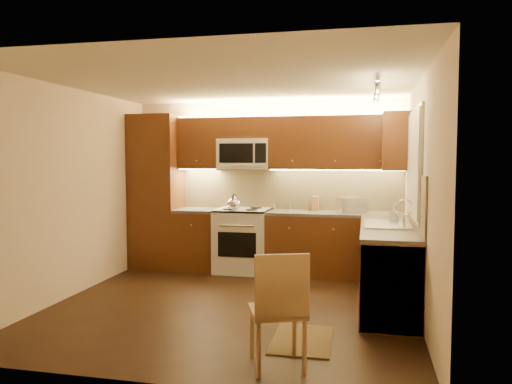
% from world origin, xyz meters
% --- Properties ---
extents(floor, '(4.00, 4.00, 0.01)m').
position_xyz_m(floor, '(0.00, 0.00, 0.00)').
color(floor, black).
rests_on(floor, ground).
extents(ceiling, '(4.00, 4.00, 0.01)m').
position_xyz_m(ceiling, '(0.00, 0.00, 2.50)').
color(ceiling, beige).
rests_on(ceiling, ground).
extents(wall_back, '(4.00, 0.01, 2.50)m').
position_xyz_m(wall_back, '(0.00, 2.00, 1.25)').
color(wall_back, beige).
rests_on(wall_back, ground).
extents(wall_front, '(4.00, 0.01, 2.50)m').
position_xyz_m(wall_front, '(0.00, -2.00, 1.25)').
color(wall_front, beige).
rests_on(wall_front, ground).
extents(wall_left, '(0.01, 4.00, 2.50)m').
position_xyz_m(wall_left, '(-2.00, 0.00, 1.25)').
color(wall_left, beige).
rests_on(wall_left, ground).
extents(wall_right, '(0.01, 4.00, 2.50)m').
position_xyz_m(wall_right, '(2.00, 0.00, 1.25)').
color(wall_right, beige).
rests_on(wall_right, ground).
extents(pantry, '(0.70, 0.60, 2.30)m').
position_xyz_m(pantry, '(-1.65, 1.70, 1.15)').
color(pantry, '#49260F').
rests_on(pantry, floor).
extents(base_cab_back_left, '(0.62, 0.60, 0.86)m').
position_xyz_m(base_cab_back_left, '(-0.99, 1.70, 0.43)').
color(base_cab_back_left, '#49260F').
rests_on(base_cab_back_left, floor).
extents(counter_back_left, '(0.62, 0.60, 0.04)m').
position_xyz_m(counter_back_left, '(-0.99, 1.70, 0.88)').
color(counter_back_left, '#3B3936').
rests_on(counter_back_left, base_cab_back_left).
extents(base_cab_back_right, '(1.92, 0.60, 0.86)m').
position_xyz_m(base_cab_back_right, '(1.04, 1.70, 0.43)').
color(base_cab_back_right, '#49260F').
rests_on(base_cab_back_right, floor).
extents(counter_back_right, '(1.92, 0.60, 0.04)m').
position_xyz_m(counter_back_right, '(1.04, 1.70, 0.88)').
color(counter_back_right, '#3B3936').
rests_on(counter_back_right, base_cab_back_right).
extents(base_cab_right, '(0.60, 2.00, 0.86)m').
position_xyz_m(base_cab_right, '(1.70, 0.40, 0.43)').
color(base_cab_right, '#49260F').
rests_on(base_cab_right, floor).
extents(counter_right, '(0.60, 2.00, 0.04)m').
position_xyz_m(counter_right, '(1.70, 0.40, 0.88)').
color(counter_right, '#3B3936').
rests_on(counter_right, base_cab_right).
extents(dishwasher, '(0.58, 0.60, 0.84)m').
position_xyz_m(dishwasher, '(1.70, -0.30, 0.43)').
color(dishwasher, silver).
rests_on(dishwasher, floor).
extents(backsplash_back, '(3.30, 0.02, 0.60)m').
position_xyz_m(backsplash_back, '(0.35, 1.99, 1.20)').
color(backsplash_back, tan).
rests_on(backsplash_back, wall_back).
extents(backsplash_right, '(0.02, 2.00, 0.60)m').
position_xyz_m(backsplash_right, '(1.99, 0.40, 1.20)').
color(backsplash_right, tan).
rests_on(backsplash_right, wall_right).
extents(upper_cab_back_left, '(0.62, 0.35, 0.75)m').
position_xyz_m(upper_cab_back_left, '(-0.99, 1.82, 1.88)').
color(upper_cab_back_left, '#49260F').
rests_on(upper_cab_back_left, wall_back).
extents(upper_cab_back_right, '(1.92, 0.35, 0.75)m').
position_xyz_m(upper_cab_back_right, '(1.04, 1.82, 1.88)').
color(upper_cab_back_right, '#49260F').
rests_on(upper_cab_back_right, wall_back).
extents(upper_cab_bridge, '(0.76, 0.35, 0.31)m').
position_xyz_m(upper_cab_bridge, '(-0.30, 1.82, 2.09)').
color(upper_cab_bridge, '#49260F').
rests_on(upper_cab_bridge, wall_back).
extents(upper_cab_right_corner, '(0.35, 0.50, 0.75)m').
position_xyz_m(upper_cab_right_corner, '(1.82, 1.40, 1.88)').
color(upper_cab_right_corner, '#49260F').
rests_on(upper_cab_right_corner, wall_right).
extents(stove, '(0.76, 0.65, 0.92)m').
position_xyz_m(stove, '(-0.30, 1.68, 0.46)').
color(stove, silver).
rests_on(stove, floor).
extents(microwave, '(0.76, 0.38, 0.44)m').
position_xyz_m(microwave, '(-0.30, 1.81, 1.72)').
color(microwave, silver).
rests_on(microwave, wall_back).
extents(window_frame, '(0.03, 1.44, 1.24)m').
position_xyz_m(window_frame, '(1.99, 0.55, 1.60)').
color(window_frame, silver).
rests_on(window_frame, wall_right).
extents(window_blinds, '(0.02, 1.36, 1.16)m').
position_xyz_m(window_blinds, '(1.97, 0.55, 1.60)').
color(window_blinds, silver).
rests_on(window_blinds, wall_right).
extents(sink, '(0.52, 0.86, 0.15)m').
position_xyz_m(sink, '(1.70, 0.55, 0.98)').
color(sink, silver).
rests_on(sink, counter_right).
extents(faucet, '(0.20, 0.04, 0.30)m').
position_xyz_m(faucet, '(1.88, 0.55, 1.05)').
color(faucet, silver).
rests_on(faucet, counter_right).
extents(track_light_bar, '(0.04, 1.20, 0.03)m').
position_xyz_m(track_light_bar, '(1.55, 0.40, 2.46)').
color(track_light_bar, silver).
rests_on(track_light_bar, ceiling).
extents(kettle, '(0.23, 0.23, 0.24)m').
position_xyz_m(kettle, '(-0.37, 1.48, 1.04)').
color(kettle, silver).
rests_on(kettle, stove).
extents(toaster_oven, '(0.44, 0.39, 0.22)m').
position_xyz_m(toaster_oven, '(1.26, 1.69, 1.01)').
color(toaster_oven, silver).
rests_on(toaster_oven, counter_back_right).
extents(knife_block, '(0.09, 0.15, 0.21)m').
position_xyz_m(knife_block, '(0.74, 1.88, 1.00)').
color(knife_block, '#9E7247').
rests_on(knife_block, counter_back_right).
extents(spice_jar_a, '(0.05, 0.05, 0.10)m').
position_xyz_m(spice_jar_a, '(0.36, 1.94, 0.95)').
color(spice_jar_a, silver).
rests_on(spice_jar_a, counter_back_right).
extents(spice_jar_b, '(0.05, 0.05, 0.10)m').
position_xyz_m(spice_jar_b, '(0.14, 1.90, 0.95)').
color(spice_jar_b, brown).
rests_on(spice_jar_b, counter_back_right).
extents(spice_jar_c, '(0.05, 0.05, 0.11)m').
position_xyz_m(spice_jar_c, '(0.14, 1.88, 0.95)').
color(spice_jar_c, silver).
rests_on(spice_jar_c, counter_back_right).
extents(spice_jar_d, '(0.05, 0.05, 0.10)m').
position_xyz_m(spice_jar_d, '(0.65, 1.83, 0.95)').
color(spice_jar_d, '#9E5A2F').
rests_on(spice_jar_d, counter_back_right).
extents(soap_bottle, '(0.11, 0.11, 0.18)m').
position_xyz_m(soap_bottle, '(1.79, 0.87, 0.99)').
color(soap_bottle, '#B2B3B7').
rests_on(soap_bottle, counter_right).
extents(rug, '(0.55, 0.81, 0.01)m').
position_xyz_m(rug, '(0.90, -0.90, 0.01)').
color(rug, black).
rests_on(rug, floor).
extents(dining_chair, '(0.54, 0.54, 0.95)m').
position_xyz_m(dining_chair, '(0.78, -1.50, 0.47)').
color(dining_chair, '#9E7247').
rests_on(dining_chair, floor).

